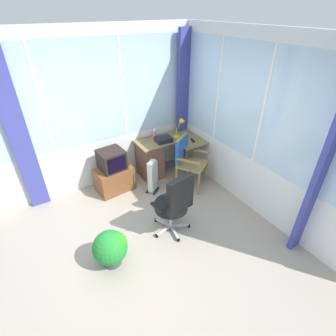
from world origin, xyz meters
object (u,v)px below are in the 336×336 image
tv_remote (193,140)px  space_heater (153,176)px  potted_plant (111,248)px  spray_bottle (155,133)px  paper_tray (163,139)px  desk_lamp (181,125)px  tv_on_stand (114,173)px  desk (153,158)px  wooden_armchair (186,156)px  office_chair (175,202)px

tv_remote → space_heater: bearing=-155.3°
potted_plant → spray_bottle: bearing=46.9°
spray_bottle → potted_plant: size_ratio=0.41×
tv_remote → paper_tray: bearing=169.7°
desk_lamp → tv_on_stand: (-1.44, 0.04, -0.63)m
paper_tray → tv_on_stand: bearing=178.6°
tv_on_stand → space_heater: tv_on_stand is taller
desk → paper_tray: (0.20, -0.08, 0.38)m
desk_lamp → potted_plant: 2.65m
tv_remote → spray_bottle: 0.75m
spray_bottle → tv_on_stand: 1.10m
spray_bottle → desk_lamp: bearing=-27.1°
tv_on_stand → spray_bottle: bearing=11.4°
spray_bottle → wooden_armchair: 0.80m
desk → wooden_armchair: bearing=-56.7°
desk_lamp → spray_bottle: 0.54m
tv_on_stand → wooden_armchair: bearing=-23.4°
wooden_armchair → office_chair: bearing=-131.9°
desk → potted_plant: desk is taller
desk_lamp → spray_bottle: (-0.46, 0.24, -0.16)m
desk_lamp → wooden_armchair: 0.65m
paper_tray → tv_on_stand: paper_tray is taller
space_heater → office_chair: bearing=-101.6°
desk → wooden_armchair: wooden_armchair is taller
desk → tv_on_stand: size_ratio=1.46×
desk_lamp → paper_tray: size_ratio=1.32×
potted_plant → desk_lamp: bearing=35.6°
paper_tray → wooden_armchair: wooden_armchair is taller
tv_on_stand → potted_plant: (-0.64, -1.53, -0.07)m
paper_tray → space_heater: (-0.45, -0.38, -0.46)m
office_chair → desk: bearing=72.8°
tv_on_stand → potted_plant: bearing=-112.7°
spray_bottle → tv_on_stand: bearing=-168.6°
office_chair → potted_plant: 1.05m
wooden_armchair → tv_on_stand: 1.36m
desk_lamp → space_heater: bearing=-157.0°
tv_on_stand → potted_plant: size_ratio=1.57×
wooden_armchair → potted_plant: 2.14m
space_heater → potted_plant: (-1.23, -1.13, -0.03)m
desk → wooden_armchair: size_ratio=1.22×
tv_remote → potted_plant: (-2.18, -1.23, -0.46)m
desk_lamp → spray_bottle: size_ratio=1.83×
potted_plant → tv_remote: bearing=29.5°
desk → paper_tray: paper_tray is taller
desk_lamp → space_heater: size_ratio=0.62×
spray_bottle → wooden_armchair: size_ratio=0.22×
space_heater → wooden_armchair: bearing=-11.6°
desk → paper_tray: size_ratio=4.01×
office_chair → space_heater: office_chair is taller
wooden_armchair → desk: bearing=123.3°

